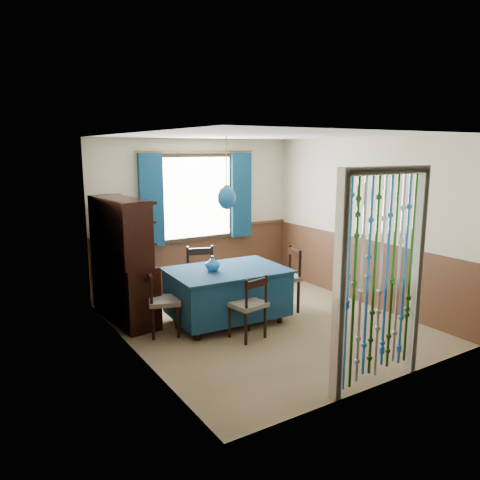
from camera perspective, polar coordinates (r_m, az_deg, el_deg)
floor at (r=6.47m, az=3.00°, el=-10.10°), size 4.00×4.00×0.00m
ceiling at (r=6.04m, az=3.24°, el=12.60°), size 4.00×4.00×0.00m
wall_back at (r=7.83m, az=-5.36°, el=3.05°), size 3.60×0.00×3.60m
wall_front at (r=4.68m, az=17.39°, el=-2.86°), size 3.60×0.00×3.60m
wall_left at (r=5.32m, az=-12.93°, el=-0.99°), size 0.00×4.00×4.00m
wall_right at (r=7.31m, az=14.73°, el=2.16°), size 0.00×4.00×4.00m
wainscot_back at (r=7.96m, az=-5.21°, el=-2.32°), size 3.60×0.00×3.60m
wainscot_front at (r=4.92m, az=16.74°, el=-11.34°), size 3.60×0.00×3.60m
wainscot_left at (r=5.53m, az=-12.44°, el=-8.60°), size 0.00×4.00×4.00m
wainscot_right at (r=7.45m, az=14.37°, el=-3.56°), size 0.00×4.00×4.00m
window at (r=7.75m, az=-5.23°, el=5.20°), size 1.32×0.12×1.42m
doorway at (r=4.77m, az=16.70°, el=-5.05°), size 1.16×0.12×2.18m
dining_table at (r=6.39m, az=-1.57°, el=-6.27°), size 1.60×1.16×0.74m
chair_near at (r=5.84m, az=1.09°, el=-7.92°), size 0.46×0.44×0.82m
chair_far at (r=6.99m, az=-4.68°, el=-4.39°), size 0.56×0.55×0.90m
chair_left at (r=6.04m, az=-9.45°, el=-7.38°), size 0.50×0.52×0.82m
chair_right at (r=6.88m, az=5.43°, el=-4.53°), size 0.55×0.56×0.93m
sideboard at (r=6.60m, az=-13.97°, el=-4.61°), size 0.56×1.33×1.69m
pendant_lamp at (r=6.13m, az=-1.63°, el=5.20°), size 0.24×0.24×0.94m
vase_table at (r=6.20m, az=-3.36°, el=-2.95°), size 0.20×0.20×0.19m
bowl_shelf at (r=6.21m, az=-12.83°, el=0.10°), size 0.25×0.25×0.05m
vase_sideboard at (r=6.79m, az=-14.35°, el=-1.24°), size 0.19×0.19×0.16m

